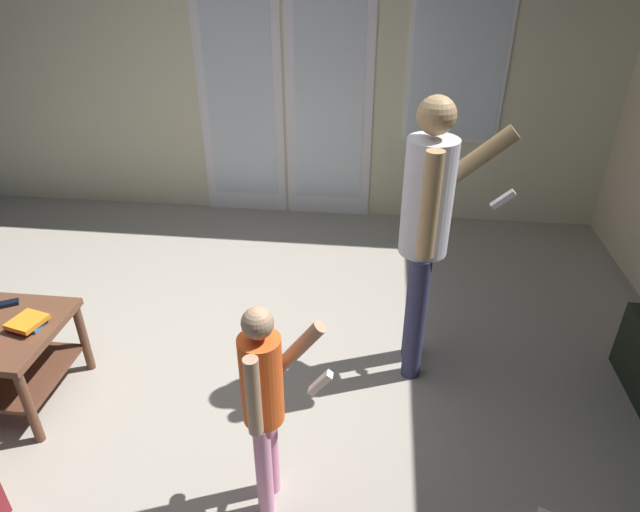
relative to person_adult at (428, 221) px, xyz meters
name	(u,v)px	position (x,y,z in m)	size (l,w,h in m)	color
ground_plane	(179,387)	(-1.36, -0.35, -0.99)	(6.21, 5.02, 0.02)	#9D9589
wall_back_with_doors	(265,76)	(-1.30, 2.12, 0.27)	(6.21, 0.09, 2.56)	beige
person_adult	(428,221)	(0.00, 0.00, 0.00)	(0.61, 0.44, 1.64)	#36375A
person_child	(265,397)	(-0.68, -1.02, -0.33)	(0.37, 0.29, 1.08)	pink
tv_remote_black	(2,305)	(-2.31, -0.36, -0.47)	(0.17, 0.05, 0.02)	black
book_stack	(27,323)	(-2.06, -0.51, -0.46)	(0.19, 0.20, 0.05)	#2F6BAE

